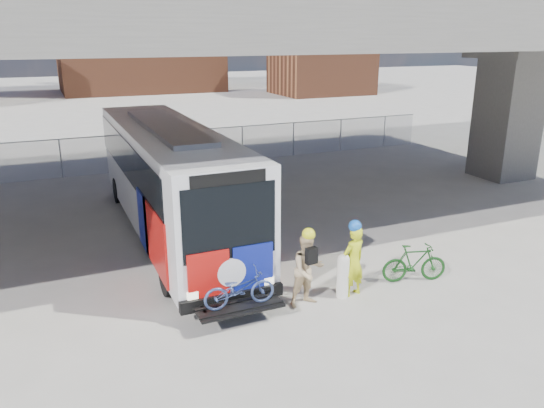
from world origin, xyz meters
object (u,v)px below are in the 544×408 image
cyclist_tan (308,269)px  bus (169,172)px  cyclist_hivis (353,259)px  bollard (343,274)px  bike_parked (414,263)px

cyclist_tan → bus: bearing=100.1°
cyclist_hivis → cyclist_tan: bearing=-13.6°
cyclist_hivis → cyclist_tan: size_ratio=1.01×
bus → bollard: 7.11m
bollard → bike_parked: (2.23, -0.00, -0.10)m
bollard → cyclist_hivis: size_ratio=0.58×
cyclist_tan → bike_parked: cyclist_tan is taller
cyclist_tan → bike_parked: (3.24, 0.00, -0.42)m
bus → bollard: bus is taller
bike_parked → cyclist_tan: bearing=106.5°
bus → bollard: (2.88, -6.33, -1.48)m
cyclist_hivis → bike_parked: cyclist_hivis is taller
bus → cyclist_tan: bearing=-73.5°
bollard → cyclist_hivis: cyclist_hivis is taller
bus → cyclist_tan: size_ratio=6.39×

